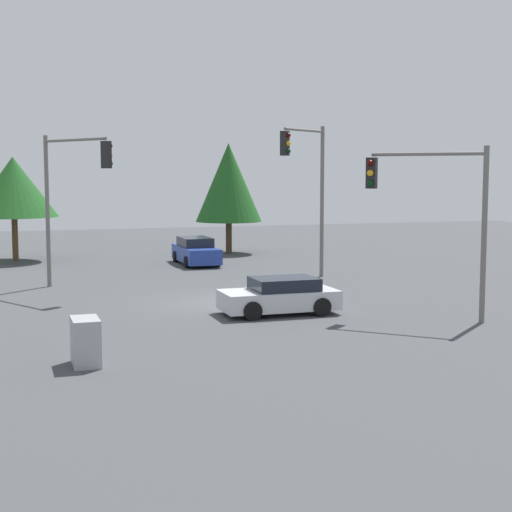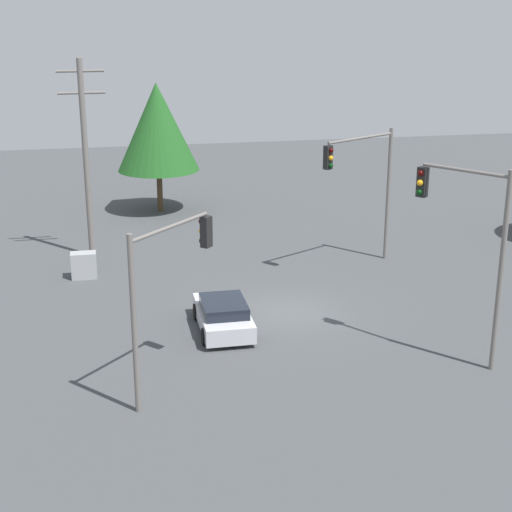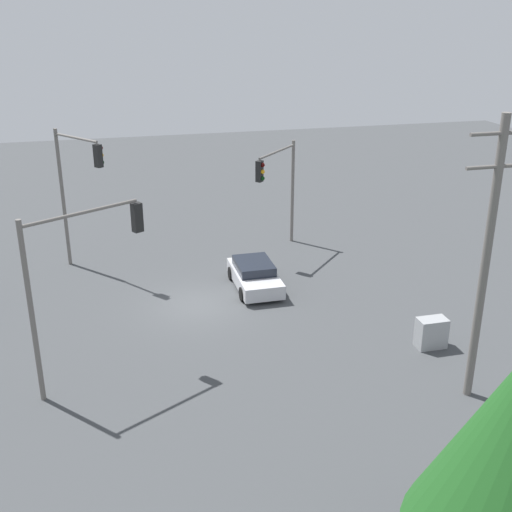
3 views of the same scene
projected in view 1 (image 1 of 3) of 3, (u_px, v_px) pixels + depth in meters
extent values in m
plane|color=#424447|center=(223.00, 302.00, 29.52)|extent=(80.00, 80.00, 0.00)
cube|color=silver|center=(279.00, 300.00, 27.11)|extent=(1.86, 4.00, 0.65)
cube|color=black|center=(284.00, 284.00, 27.11)|extent=(1.64, 2.20, 0.43)
cylinder|color=black|center=(252.00, 311.00, 25.91)|extent=(0.22, 0.64, 0.64)
cylinder|color=black|center=(237.00, 303.00, 27.58)|extent=(0.22, 0.64, 0.64)
cylinder|color=black|center=(322.00, 307.00, 26.67)|extent=(0.22, 0.64, 0.64)
cylinder|color=black|center=(303.00, 299.00, 28.34)|extent=(0.22, 0.64, 0.64)
cube|color=#233D93|center=(196.00, 254.00, 41.66)|extent=(4.39, 1.71, 0.79)
cube|color=black|center=(195.00, 242.00, 41.80)|extent=(2.41, 1.51, 0.48)
cylinder|color=black|center=(218.00, 261.00, 40.65)|extent=(0.61, 0.22, 0.61)
cylinder|color=black|center=(187.00, 262.00, 40.15)|extent=(0.61, 0.22, 0.61)
cylinder|color=black|center=(205.00, 256.00, 43.22)|extent=(0.61, 0.22, 0.61)
cylinder|color=black|center=(176.00, 257.00, 42.72)|extent=(0.61, 0.22, 0.61)
cylinder|color=slate|center=(484.00, 235.00, 25.25)|extent=(0.18, 0.18, 5.73)
cylinder|color=slate|center=(427.00, 154.00, 25.77)|extent=(2.68, 2.84, 0.12)
cube|color=black|center=(372.00, 173.00, 26.64)|extent=(0.44, 0.44, 1.05)
sphere|color=#360503|center=(370.00, 163.00, 26.44)|extent=(0.22, 0.22, 0.22)
sphere|color=orange|center=(370.00, 173.00, 26.48)|extent=(0.22, 0.22, 0.22)
sphere|color=black|center=(370.00, 183.00, 26.52)|extent=(0.22, 0.22, 0.22)
cylinder|color=slate|center=(47.00, 212.00, 33.32)|extent=(0.18, 0.18, 6.43)
cylinder|color=slate|center=(74.00, 140.00, 31.58)|extent=(3.73, 2.16, 0.12)
cube|color=black|center=(106.00, 155.00, 30.23)|extent=(0.43, 0.41, 1.05)
sphere|color=#360503|center=(110.00, 146.00, 30.32)|extent=(0.22, 0.22, 0.22)
sphere|color=orange|center=(110.00, 155.00, 30.35)|extent=(0.22, 0.22, 0.22)
sphere|color=black|center=(110.00, 164.00, 30.39)|extent=(0.22, 0.22, 0.22)
cylinder|color=slate|center=(322.00, 202.00, 36.46)|extent=(0.18, 0.18, 7.00)
cylinder|color=slate|center=(304.00, 130.00, 34.84)|extent=(1.97, 2.62, 0.12)
cube|color=black|center=(285.00, 143.00, 33.62)|extent=(0.43, 0.44, 1.05)
sphere|color=#360503|center=(288.00, 135.00, 33.49)|extent=(0.22, 0.22, 0.22)
sphere|color=orange|center=(288.00, 143.00, 33.52)|extent=(0.22, 0.22, 0.22)
sphere|color=black|center=(288.00, 151.00, 33.56)|extent=(0.22, 0.22, 0.22)
cube|color=#9EA0A3|center=(86.00, 342.00, 19.87)|extent=(1.15, 0.68, 1.21)
cylinder|color=brown|center=(15.00, 239.00, 43.20)|extent=(0.33, 0.33, 2.45)
cone|color=#1E561E|center=(13.00, 187.00, 42.89)|extent=(4.79, 4.79, 3.29)
cylinder|color=#4C3823|center=(229.00, 237.00, 47.37)|extent=(0.37, 0.37, 1.93)
cone|color=#1E561E|center=(229.00, 182.00, 47.02)|extent=(3.98, 3.98, 4.70)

